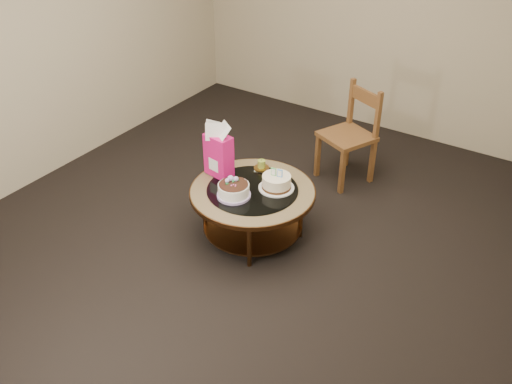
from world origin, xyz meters
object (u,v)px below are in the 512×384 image
Objects in this scene: coffee_table at (253,197)px; dining_chair at (350,134)px; decorated_cake at (234,191)px; cream_cake at (276,182)px; gift_bag at (219,150)px.

coffee_table is 1.31m from dining_chair.
cream_cake is at bearing 51.80° from decorated_cake.
coffee_table is 2.17× the size of gift_bag.
dining_chair reaches higher than coffee_table.
dining_chair is at bearing 77.12° from cream_cake.
dining_chair reaches higher than gift_bag.
gift_bag is (-0.51, -0.08, 0.18)m from cream_cake.
gift_bag is at bearing -92.09° from dining_chair.
gift_bag is at bearing 144.94° from decorated_cake.
coffee_table is at bearing 67.95° from decorated_cake.
cream_cake is 0.62× the size of gift_bag.
coffee_table is 0.48m from gift_bag.
decorated_cake is 0.93× the size of cream_cake.
gift_bag reaches higher than coffee_table.
coffee_table is 3.80× the size of decorated_cake.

